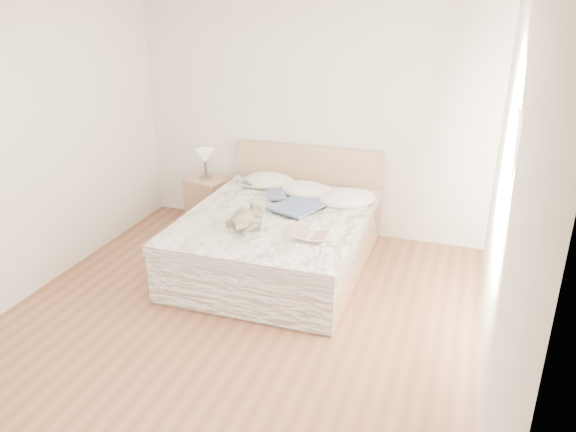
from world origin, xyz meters
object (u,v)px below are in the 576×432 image
Objects in this scene: nightstand at (209,201)px; childrens_book at (311,235)px; table_lamp at (205,158)px; bed at (279,238)px; photo_book at (255,185)px; teddy_bear at (243,225)px.

nightstand is 1.69× the size of childrens_book.
childrens_book is at bearing -38.05° from table_lamp.
bed is 7.03× the size of photo_book.
nightstand is (-1.16, 0.79, -0.03)m from bed.
childrens_book is at bearing -48.43° from photo_book.
childrens_book is (0.97, -1.11, 0.00)m from photo_book.
photo_book is at bearing 128.59° from teddy_bear.
teddy_bear is (0.32, -1.12, 0.02)m from photo_book.
teddy_bear reaches higher than photo_book.
bed is 6.46× the size of childrens_book.
teddy_bear is (1.04, -1.33, -0.16)m from table_lamp.
nightstand is 1.83× the size of photo_book.
photo_book is at bearing 127.83° from childrens_book.
bed is 0.82m from photo_book.
nightstand is 1.58× the size of table_lamp.
table_lamp is 1.05× the size of teddy_bear.
nightstand is 1.71m from teddy_bear.
teddy_bear is at bearing -52.76° from nightstand.
childrens_book is at bearing -47.07° from bed.
nightstand is at bearing 163.80° from photo_book.
photo_book is at bearing 129.56° from bed.
bed is at bearing 129.56° from childrens_book.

